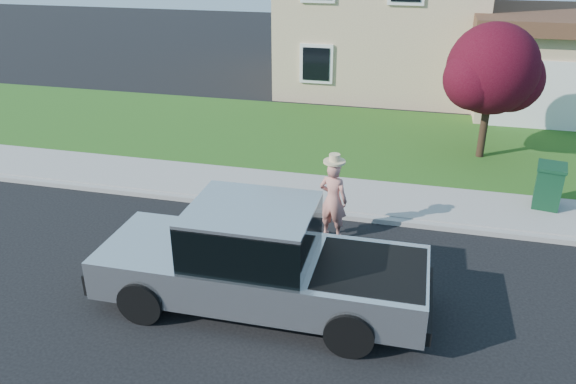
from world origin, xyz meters
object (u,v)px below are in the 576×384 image
object	(u,v)px
pickup_truck	(259,261)
ornamental_tree	(493,73)
woman	(333,199)
trash_bin	(549,185)

from	to	relation	value
pickup_truck	ornamental_tree	world-z (taller)	ornamental_tree
pickup_truck	woman	bearing A→B (deg)	73.38
pickup_truck	woman	distance (m)	2.95
pickup_truck	woman	world-z (taller)	woman
pickup_truck	ornamental_tree	distance (m)	9.77
pickup_truck	trash_bin	distance (m)	7.74
pickup_truck	trash_bin	xyz separation A→B (m)	(5.63, 5.31, -0.22)
woman	ornamental_tree	bearing A→B (deg)	-107.31
woman	ornamental_tree	distance (m)	6.95
ornamental_tree	trash_bin	size ratio (longest dim) A/B	3.69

